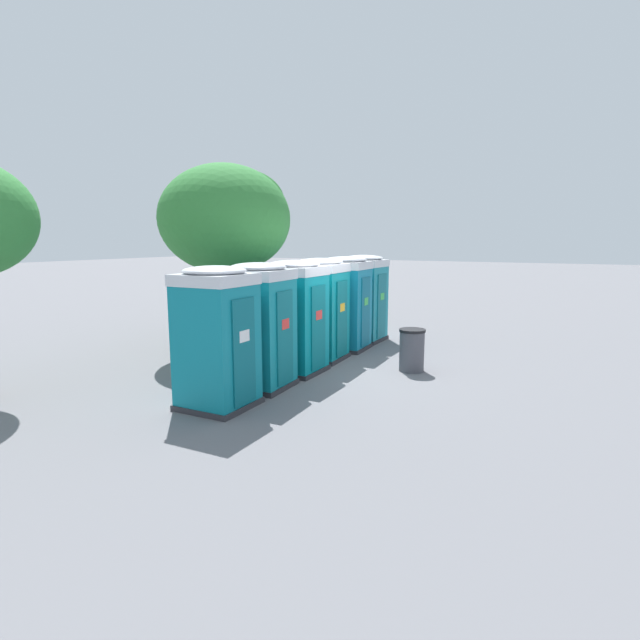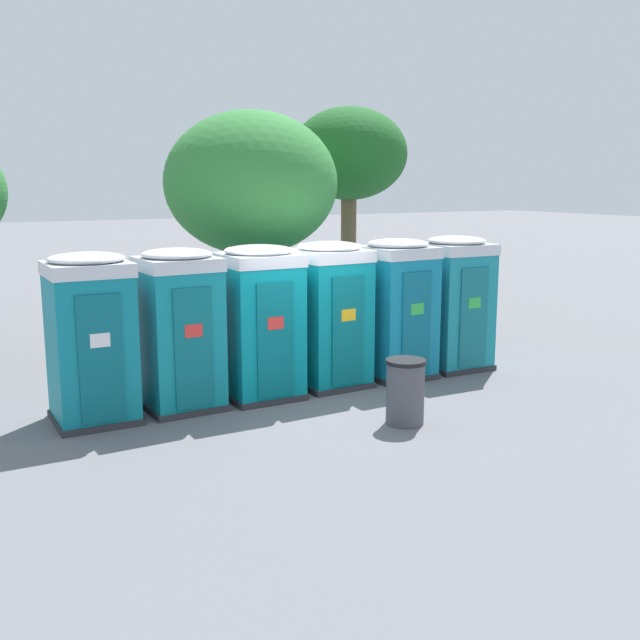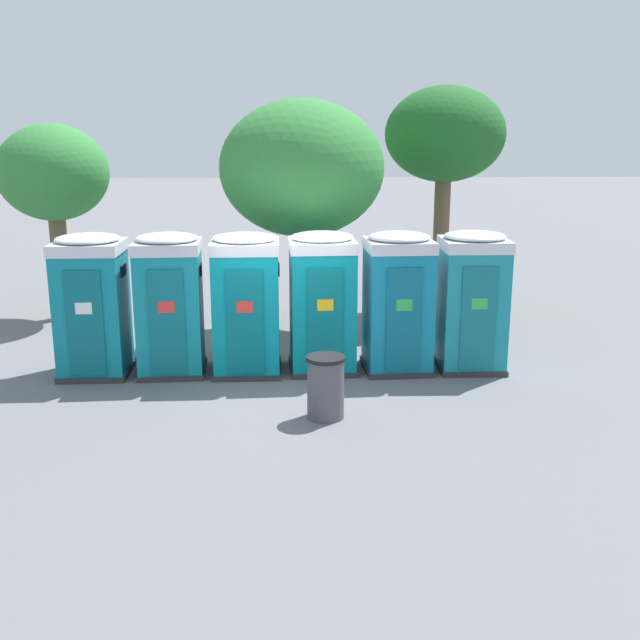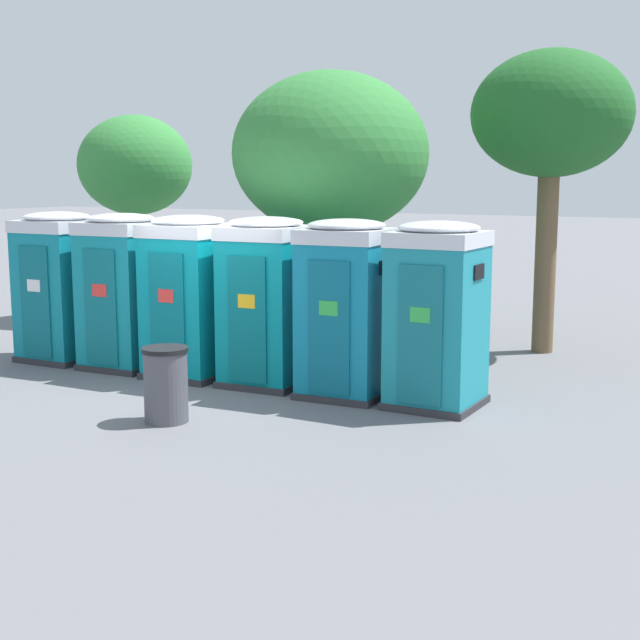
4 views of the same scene
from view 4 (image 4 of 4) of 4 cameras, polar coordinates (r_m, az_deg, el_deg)
name	(u,v)px [view 4 (image 4 of 4)]	position (r m, az deg, el deg)	size (l,w,h in m)	color
ground_plane	(209,387)	(13.48, -7.13, -4.30)	(120.00, 120.00, 0.00)	slate
portapotty_0	(60,286)	(15.81, -16.32, 2.12)	(1.20, 1.21, 2.54)	#2D2D33
portapotty_1	(123,290)	(14.91, -12.50, 1.86)	(1.23, 1.25, 2.54)	#2D2D33
portapotty_2	(189,296)	(14.05, -8.36, 1.54)	(1.22, 1.21, 2.54)	#2D2D33
portapotty_3	(266,301)	(13.36, -3.45, 1.23)	(1.24, 1.25, 2.54)	#2D2D33
portapotty_4	(346,308)	(12.65, 1.67, 0.80)	(1.24, 1.25, 2.54)	#2D2D33
portapotty_5	(437,314)	(12.16, 7.50, 0.38)	(1.20, 1.22, 2.54)	#2D2D33
street_tree_0	(330,155)	(15.70, 0.67, 10.49)	(3.42, 3.42, 4.92)	brown
street_tree_1	(135,168)	(20.02, -11.74, 9.51)	(2.47, 2.47, 4.44)	brown
street_tree_2	(551,118)	(16.29, 14.58, 12.42)	(2.77, 2.77, 5.29)	brown
trash_can	(166,384)	(11.60, -9.84, -4.08)	(0.60, 0.60, 0.98)	#4C4C54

